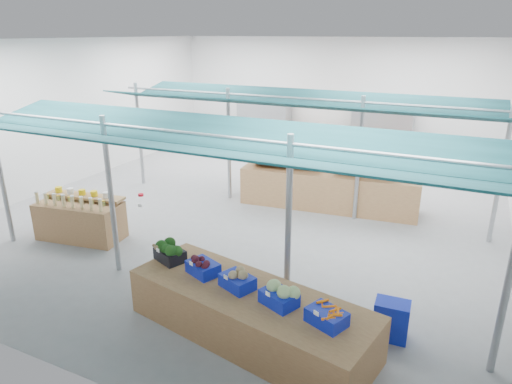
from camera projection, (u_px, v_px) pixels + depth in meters
floor at (254, 209)px, 11.87m from camera, size 13.00×13.00×0.00m
hall at (278, 100)px, 12.21m from camera, size 13.00×13.00×13.00m
pole_grid at (250, 162)px, 9.47m from camera, size 10.00×4.60×3.00m
awnings at (250, 115)px, 9.15m from camera, size 9.50×7.08×0.30m
back_shelving_left at (263, 124)px, 17.66m from camera, size 2.00×0.50×2.00m
back_shelving_right at (381, 134)px, 15.83m from camera, size 2.00×0.50×2.00m
bottle_shelf at (81, 219)px, 10.11m from camera, size 1.97×1.37×1.11m
veg_counter at (249, 314)px, 6.83m from camera, size 4.02×2.00×0.75m
fruit_counter at (329, 189)px, 11.88m from camera, size 4.62×1.55×0.97m
far_counter at (308, 146)px, 16.63m from camera, size 4.66×1.82×0.82m
crate_stack at (391, 320)px, 6.80m from camera, size 0.53×0.38×0.60m
vendor_left at (300, 159)px, 13.16m from camera, size 0.70×0.50×1.81m
vendor_right at (362, 166)px, 12.43m from camera, size 0.95×0.78×1.81m
crate_broccoli at (170, 252)px, 7.58m from camera, size 0.60×0.51×0.35m
crate_beets at (203, 266)px, 7.17m from camera, size 0.60×0.51×0.29m
crate_celeriac at (237, 279)px, 6.78m from camera, size 0.60×0.51×0.31m
crate_cabbage at (279, 295)px, 6.35m from camera, size 0.60×0.51×0.35m
crate_carrots at (327, 316)px, 5.95m from camera, size 0.60×0.51×0.29m
sparrow at (156, 247)px, 7.55m from camera, size 0.12×0.09×0.11m
pole_ribbon at (141, 196)px, 9.66m from camera, size 0.12×0.12×0.28m
apple_heap_yellow at (288, 163)px, 11.90m from camera, size 2.00×1.08×0.27m
apple_heap_red at (366, 170)px, 11.28m from camera, size 1.61×1.00×0.27m
pineapple at (414, 174)px, 10.92m from camera, size 0.14×0.14×0.39m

